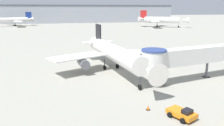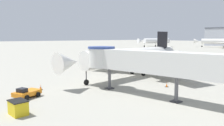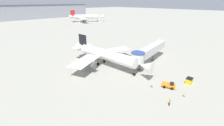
% 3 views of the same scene
% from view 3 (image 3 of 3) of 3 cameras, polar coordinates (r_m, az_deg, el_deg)
% --- Properties ---
extents(ground_plane, '(800.00, 800.00, 0.00)m').
position_cam_3_polar(ground_plane, '(50.74, -2.06, -0.83)').
color(ground_plane, '#9E9B8E').
extents(main_airplane, '(26.68, 30.73, 8.96)m').
position_cam_3_polar(main_airplane, '(49.13, -2.62, 3.14)').
color(main_airplane, white).
rests_on(main_airplane, ground_plane).
extents(jet_bridge, '(22.21, 7.04, 6.27)m').
position_cam_3_polar(jet_bridge, '(51.55, 13.73, 4.35)').
color(jet_bridge, silver).
rests_on(jet_bridge, ground_plane).
extents(pushback_tug_orange, '(3.00, 3.74, 1.38)m').
position_cam_3_polar(pushback_tug_orange, '(40.54, 20.85, -7.80)').
color(pushback_tug_orange, orange).
rests_on(pushback_tug_orange, ground_plane).
extents(service_container_yellow, '(2.18, 1.65, 1.47)m').
position_cam_3_polar(service_container_yellow, '(44.49, 27.33, -6.00)').
color(service_container_yellow, yellow).
rests_on(service_container_yellow, ground_plane).
extents(traffic_cone_starboard_wing, '(0.44, 0.44, 0.72)m').
position_cam_3_polar(traffic_cone_starboard_wing, '(55.68, 7.19, 1.55)').
color(traffic_cone_starboard_wing, black).
rests_on(traffic_cone_starboard_wing, ground_plane).
extents(traffic_cone_near_nose, '(0.49, 0.49, 0.81)m').
position_cam_3_polar(traffic_cone_near_nose, '(39.48, 14.90, -8.27)').
color(traffic_cone_near_nose, black).
rests_on(traffic_cone_near_nose, ground_plane).
extents(traffic_cone_apron_front, '(0.44, 0.44, 0.73)m').
position_cam_3_polar(traffic_cone_apron_front, '(38.49, 25.69, -10.85)').
color(traffic_cone_apron_front, black).
rests_on(traffic_cone_apron_front, ground_plane).
extents(ground_crew_marshaller, '(0.23, 0.35, 1.68)m').
position_cam_3_polar(ground_crew_marshaller, '(33.85, 21.11, -13.62)').
color(ground_crew_marshaller, '#1E2338').
rests_on(ground_crew_marshaller, ground_plane).
extents(background_jet_red_tail, '(32.09, 30.21, 11.69)m').
position_cam_3_polar(background_jet_red_tail, '(165.45, -10.13, 16.97)').
color(background_jet_red_tail, white).
rests_on(background_jet_red_tail, ground_plane).
extents(terminal_building, '(171.09, 27.63, 16.35)m').
position_cam_3_polar(terminal_building, '(215.34, -32.31, 16.05)').
color(terminal_building, '#999EA8').
rests_on(terminal_building, ground_plane).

